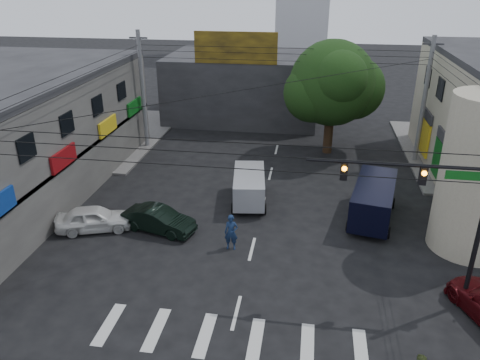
% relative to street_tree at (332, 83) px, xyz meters
% --- Properties ---
extents(ground, '(160.00, 160.00, 0.00)m').
position_rel_street_tree_xyz_m(ground, '(-4.00, -17.00, -5.47)').
color(ground, black).
rests_on(ground, ground).
extents(sidewalk_far_left, '(16.00, 16.00, 0.15)m').
position_rel_street_tree_xyz_m(sidewalk_far_left, '(-22.00, 1.00, -5.40)').
color(sidewalk_far_left, '#514F4C').
rests_on(sidewalk_far_left, ground).
extents(building_far, '(14.00, 10.00, 6.00)m').
position_rel_street_tree_xyz_m(building_far, '(-8.00, 9.00, -2.47)').
color(building_far, '#232326').
rests_on(building_far, ground).
extents(billboard, '(7.00, 0.30, 2.60)m').
position_rel_street_tree_xyz_m(billboard, '(-8.00, 4.10, 1.83)').
color(billboard, olive).
rests_on(billboard, building_far).
extents(street_tree, '(6.40, 6.40, 8.70)m').
position_rel_street_tree_xyz_m(street_tree, '(0.00, 0.00, 0.00)').
color(street_tree, black).
rests_on(street_tree, ground).
extents(traffic_gantry, '(7.10, 0.35, 7.20)m').
position_rel_street_tree_xyz_m(traffic_gantry, '(3.82, -18.00, -0.64)').
color(traffic_gantry, black).
rests_on(traffic_gantry, ground).
extents(utility_pole_far_left, '(0.32, 0.32, 9.20)m').
position_rel_street_tree_xyz_m(utility_pole_far_left, '(-14.50, -1.00, -0.87)').
color(utility_pole_far_left, '#59595B').
rests_on(utility_pole_far_left, ground).
extents(utility_pole_far_right, '(0.32, 0.32, 9.20)m').
position_rel_street_tree_xyz_m(utility_pole_far_right, '(6.50, -1.00, -0.87)').
color(utility_pole_far_right, '#59595B').
rests_on(utility_pole_far_right, ground).
extents(dark_sedan, '(3.43, 4.79, 1.35)m').
position_rel_street_tree_xyz_m(dark_sedan, '(-9.31, -13.92, -4.80)').
color(dark_sedan, black).
rests_on(dark_sedan, ground).
extents(white_compact, '(4.09, 5.07, 1.39)m').
position_rel_street_tree_xyz_m(white_compact, '(-12.86, -14.36, -4.78)').
color(white_compact, silver).
rests_on(white_compact, ground).
extents(silver_minivan, '(4.87, 2.97, 1.89)m').
position_rel_street_tree_xyz_m(silver_minivan, '(-4.90, -9.67, -4.53)').
color(silver_minivan, '#A0A2A8').
rests_on(silver_minivan, ground).
extents(navy_van, '(6.32, 4.24, 2.20)m').
position_rel_street_tree_xyz_m(navy_van, '(2.40, -10.72, -4.37)').
color(navy_van, black).
rests_on(navy_van, ground).
extents(traffic_officer, '(0.73, 0.50, 1.91)m').
position_rel_street_tree_xyz_m(traffic_officer, '(-5.07, -15.11, -4.52)').
color(traffic_officer, '#122342').
rests_on(traffic_officer, ground).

